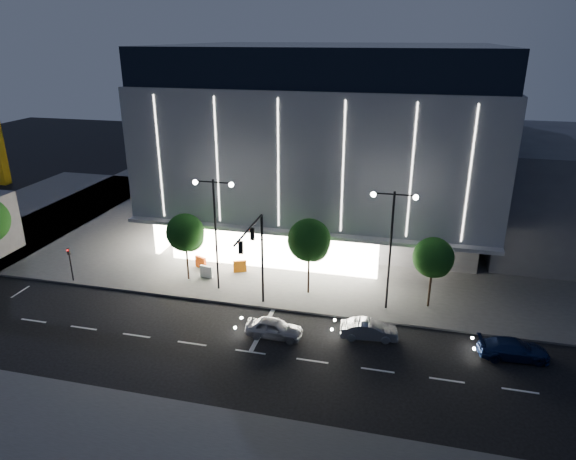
# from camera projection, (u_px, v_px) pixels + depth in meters

# --- Properties ---
(ground) EXTENTS (160.00, 160.00, 0.00)m
(ground) POSITION_uv_depth(u_px,v_px,m) (229.00, 335.00, 34.35)
(ground) COLOR black
(ground) RESTS_ON ground
(sidewalk_museum) EXTENTS (70.00, 40.00, 0.15)m
(sidewalk_museum) POSITION_uv_depth(u_px,v_px,m) (349.00, 222.00, 54.99)
(sidewalk_museum) COLOR #474747
(sidewalk_museum) RESTS_ON ground
(museum) EXTENTS (30.00, 25.80, 18.00)m
(museum) POSITION_uv_depth(u_px,v_px,m) (331.00, 138.00, 50.62)
(museum) COLOR #4C4C51
(museum) RESTS_ON ground
(annex_building) EXTENTS (16.00, 20.00, 10.00)m
(annex_building) POSITION_uv_depth(u_px,v_px,m) (572.00, 191.00, 48.58)
(annex_building) COLOR #4C4C51
(annex_building) RESTS_ON ground
(traffic_mast) EXTENTS (0.33, 5.89, 7.07)m
(traffic_mast) POSITION_uv_depth(u_px,v_px,m) (256.00, 249.00, 35.36)
(traffic_mast) COLOR black
(traffic_mast) RESTS_ON ground
(street_lamp_west) EXTENTS (3.16, 0.36, 9.00)m
(street_lamp_west) POSITION_uv_depth(u_px,v_px,m) (215.00, 219.00, 38.34)
(street_lamp_west) COLOR black
(street_lamp_west) RESTS_ON ground
(street_lamp_east) EXTENTS (3.16, 0.36, 9.00)m
(street_lamp_east) POSITION_uv_depth(u_px,v_px,m) (391.00, 234.00, 35.45)
(street_lamp_east) COLOR black
(street_lamp_east) RESTS_ON ground
(ped_signal_far) EXTENTS (0.22, 0.24, 3.00)m
(ped_signal_far) POSITION_uv_depth(u_px,v_px,m) (70.00, 261.00, 41.09)
(ped_signal_far) COLOR black
(ped_signal_far) RESTS_ON ground
(tree_left) EXTENTS (3.02, 3.02, 5.72)m
(tree_left) POSITION_uv_depth(u_px,v_px,m) (186.00, 234.00, 40.61)
(tree_left) COLOR black
(tree_left) RESTS_ON ground
(tree_mid) EXTENTS (3.25, 3.25, 6.15)m
(tree_mid) POSITION_uv_depth(u_px,v_px,m) (309.00, 242.00, 38.28)
(tree_mid) COLOR black
(tree_mid) RESTS_ON ground
(tree_right) EXTENTS (2.91, 2.91, 5.51)m
(tree_right) POSITION_uv_depth(u_px,v_px,m) (433.00, 260.00, 36.45)
(tree_right) COLOR black
(tree_right) RESTS_ON ground
(car_lead) EXTENTS (3.85, 1.59, 1.30)m
(car_lead) POSITION_uv_depth(u_px,v_px,m) (274.00, 328.00, 33.98)
(car_lead) COLOR #ACAEB4
(car_lead) RESTS_ON ground
(car_second) EXTENTS (3.90, 1.75, 1.24)m
(car_second) POSITION_uv_depth(u_px,v_px,m) (369.00, 330.00, 33.83)
(car_second) COLOR #B1B4B9
(car_second) RESTS_ON ground
(car_third) EXTENTS (4.44, 2.17, 1.24)m
(car_third) POSITION_uv_depth(u_px,v_px,m) (513.00, 349.00, 31.77)
(car_third) COLOR navy
(car_third) RESTS_ON ground
(barrier_a) EXTENTS (1.11, 0.66, 1.00)m
(barrier_a) POSITION_uv_depth(u_px,v_px,m) (201.00, 262.00, 43.77)
(barrier_a) COLOR #FF4C0E
(barrier_a) RESTS_ON sidewalk_museum
(barrier_b) EXTENTS (1.12, 0.40, 1.00)m
(barrier_b) POSITION_uv_depth(u_px,v_px,m) (206.00, 272.00, 42.08)
(barrier_b) COLOR white
(barrier_b) RESTS_ON sidewalk_museum
(barrier_c) EXTENTS (1.10, 0.69, 1.00)m
(barrier_c) POSITION_uv_depth(u_px,v_px,m) (240.00, 266.00, 43.03)
(barrier_c) COLOR #CF600B
(barrier_c) RESTS_ON sidewalk_museum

